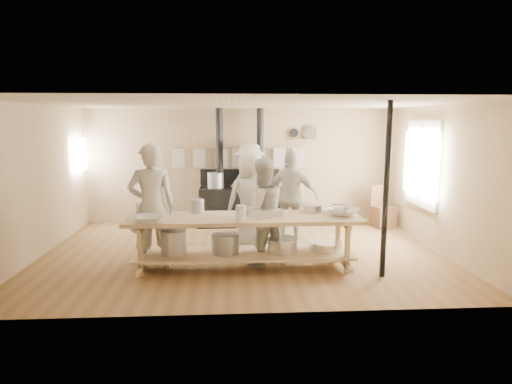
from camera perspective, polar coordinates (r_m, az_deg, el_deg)
ground at (r=7.72m, az=-1.73°, el=-7.99°), size 7.00×7.00×0.00m
room_shell at (r=7.40m, az=-1.79°, el=4.11°), size 7.00×7.00×7.00m
window_right at (r=8.81m, az=21.33°, el=3.50°), size 0.09×1.50×1.65m
left_opening at (r=9.94m, az=-22.51°, el=4.59°), size 0.00×0.90×0.90m
stove at (r=9.65m, az=-2.15°, el=-1.30°), size 1.90×0.75×2.60m
towel_rail at (r=9.80m, az=-2.18°, el=4.97°), size 3.00×0.04×0.47m
back_wall_shelf at (r=9.95m, az=6.34°, el=7.56°), size 0.63×0.14×0.32m
prep_table at (r=6.71m, az=-1.60°, el=-6.02°), size 3.60×0.90×0.85m
support_post at (r=6.50m, az=16.95°, el=0.12°), size 0.08×0.08×2.60m
cook_far_left at (r=6.81m, az=-13.71°, el=-1.97°), size 0.80×0.60×1.98m
cook_left at (r=6.83m, az=0.72°, el=-2.72°), size 1.02×0.91×1.74m
cook_center at (r=7.67m, az=-0.71°, el=-1.18°), size 1.00×0.78×1.80m
cook_right at (r=8.17m, az=4.72°, el=-0.66°), size 1.11×0.68×1.77m
cook_by_window at (r=9.43m, az=-0.80°, el=0.93°), size 1.38×1.17×1.85m
chair at (r=9.88m, az=16.53°, el=-2.92°), size 0.51×0.51×0.91m
bowl_white_a at (r=6.41m, az=-14.20°, el=-3.52°), size 0.46×0.46×0.10m
bowl_steel_a at (r=7.07m, az=-14.30°, el=-2.38°), size 0.42×0.42×0.09m
bowl_white_b at (r=6.82m, az=11.61°, el=-2.62°), size 0.63×0.63×0.11m
bowl_steel_b at (r=7.08m, az=11.04°, el=-2.18°), size 0.45×0.45×0.11m
roasting_pan at (r=6.62m, az=1.18°, el=-2.79°), size 0.58×0.50×0.11m
mixing_bowl_large at (r=7.05m, az=7.24°, el=-2.06°), size 0.49×0.49×0.12m
bucket_galv at (r=6.95m, az=-7.91°, el=-1.84°), size 0.24×0.24×0.22m
deep_bowl_enamel at (r=6.97m, az=-14.46°, el=-2.11°), size 0.33×0.33×0.20m
pitcher at (r=6.28m, az=-2.02°, el=-2.86°), size 0.19×0.19×0.24m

